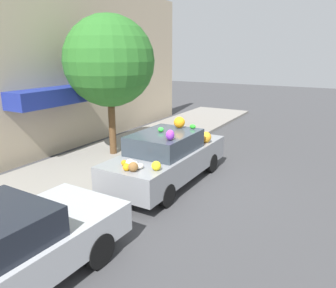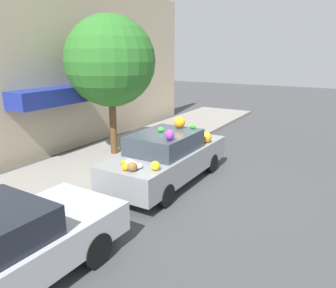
% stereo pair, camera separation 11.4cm
% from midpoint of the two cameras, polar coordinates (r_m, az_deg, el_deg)
% --- Properties ---
extents(ground_plane, '(60.00, 60.00, 0.00)m').
position_cam_midpoint_polar(ground_plane, '(9.54, -0.62, -6.49)').
color(ground_plane, '#424244').
extents(sidewalk_curb, '(24.00, 3.20, 0.13)m').
position_cam_midpoint_polar(sidewalk_curb, '(11.04, -12.84, -3.40)').
color(sidewalk_curb, gray).
rests_on(sidewalk_curb, ground).
extents(building_facade, '(18.00, 1.20, 6.21)m').
position_cam_midpoint_polar(building_facade, '(12.10, -21.74, 12.06)').
color(building_facade, '#C6B293').
rests_on(building_facade, ground).
extents(street_tree, '(3.01, 3.01, 4.69)m').
position_cam_midpoint_polar(street_tree, '(11.32, -10.51, 13.96)').
color(street_tree, brown).
rests_on(street_tree, sidewalk_curb).
extents(fire_hydrant, '(0.20, 0.20, 0.70)m').
position_cam_midpoint_polar(fire_hydrant, '(12.55, 0.46, 1.28)').
color(fire_hydrant, '#B2B2B7').
rests_on(fire_hydrant, sidewalk_curb).
extents(art_car, '(4.44, 1.73, 1.81)m').
position_cam_midpoint_polar(art_car, '(9.22, -0.42, -2.23)').
color(art_car, gray).
rests_on(art_car, ground).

